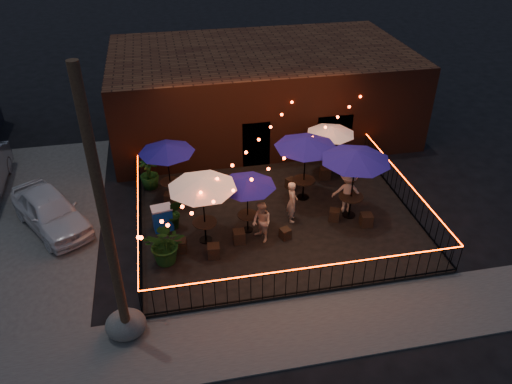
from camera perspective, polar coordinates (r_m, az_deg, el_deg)
The scene contains 36 objects.
ground at distance 17.25m, azimuth 4.03°, elevation -7.20°, with size 110.00×110.00×0.00m, color black.
patio at distance 18.72m, azimuth 2.48°, elevation -3.16°, with size 10.00×8.00×0.15m, color black.
sidewalk at distance 15.02m, azimuth 7.30°, elevation -14.98°, with size 18.00×2.50×0.05m, color #43413E.
brick_building at distance 24.86m, azimuth 0.49°, elevation 11.52°, with size 14.00×8.00×4.00m.
utility_pole at distance 12.41m, azimuth -16.78°, elevation -3.63°, with size 0.26×0.26×8.00m, color #321E14.
fence_front at distance 15.39m, azimuth 6.05°, elevation -10.02°, with size 10.00×0.04×1.04m.
fence_left at distance 18.03m, azimuth -13.15°, elevation -3.42°, with size 0.04×8.00×1.04m.
fence_right at distance 20.02m, azimuth 16.57°, elevation 0.00°, with size 0.04×8.00×1.04m.
festoon_lights at distance 16.95m, azimuth -0.41°, elevation 2.53°, with size 10.02×8.72×1.32m.
cafe_table_0 at distance 16.34m, azimuth -6.19°, elevation 0.95°, with size 3.09×3.09×2.57m.
cafe_table_1 at distance 19.00m, azimuth -10.20°, elevation 4.87°, with size 2.16×2.16×2.37m.
cafe_table_2 at distance 16.92m, azimuth -1.00°, elevation 1.07°, with size 2.61×2.61×2.21m.
cafe_table_3 at distance 18.65m, azimuth 5.74°, elevation 5.57°, with size 3.19×3.19×2.65m.
cafe_table_4 at distance 17.79m, azimuth 11.37°, elevation 4.01°, with size 2.72×2.72×2.77m.
cafe_table_5 at distance 20.62m, azimuth 8.54°, elevation 6.94°, with size 2.10×2.10×2.21m.
bistro_chair_0 at distance 17.20m, azimuth -8.63°, elevation -6.06°, with size 0.39×0.39×0.47m, color black.
bistro_chair_1 at distance 16.82m, azimuth -4.86°, elevation -6.77°, with size 0.40×0.40×0.48m, color black.
bistro_chair_2 at distance 19.66m, azimuth -9.87°, elevation -0.70°, with size 0.36×0.36×0.42m, color black.
bistro_chair_3 at distance 19.54m, azimuth -6.76°, elevation -0.60°, with size 0.37×0.37×0.44m, color black.
bistro_chair_4 at distance 17.38m, azimuth -1.95°, elevation -5.14°, with size 0.40×0.40×0.48m, color black.
bistro_chair_5 at distance 17.61m, azimuth 3.36°, elevation -4.76°, with size 0.34×0.34×0.40m, color black.
bistro_chair_6 at distance 20.08m, azimuth -0.26°, elevation 0.67°, with size 0.37×0.37×0.44m, color black.
bistro_chair_7 at distance 20.31m, azimuth 4.01°, elevation 0.98°, with size 0.37×0.37×0.43m, color black.
bistro_chair_8 at distance 18.66m, azimuth 8.94°, elevation -2.61°, with size 0.38×0.38×0.44m, color black.
bistro_chair_9 at distance 18.58m, azimuth 12.48°, elevation -3.14°, with size 0.41×0.41×0.49m, color black.
bistro_chair_10 at distance 21.08m, azimuth 7.89°, elevation 2.15°, with size 0.43×0.43×0.51m, color black.
bistro_chair_11 at distance 21.58m, azimuth 10.40°, elevation 2.65°, with size 0.42×0.42×0.49m, color black.
patron_a at distance 18.14m, azimuth 4.15°, elevation -1.10°, with size 0.60×0.39×1.63m, color #DFAC92.
patron_b at distance 17.16m, azimuth 0.65°, elevation -3.46°, with size 0.75×0.58×1.54m, color #D4A786.
patron_c at distance 18.87m, azimuth 10.42°, elevation 0.07°, with size 1.13×0.65×1.75m, color #E0AA8F.
potted_shrub_a at distance 16.53m, azimuth -10.23°, elevation -5.80°, with size 1.35×1.17×1.50m, color #0B390C.
potted_shrub_b at distance 18.07m, azimuth -9.34°, elevation -2.39°, with size 0.69×0.56×1.25m, color #183E0D.
potted_shrub_c at distance 20.51m, azimuth -12.15°, elevation 2.16°, with size 0.78×0.78×1.39m, color #1B3710.
cooler at distance 18.14m, azimuth -10.64°, elevation -2.95°, with size 0.79×0.62×0.94m.
boulder at distance 14.90m, azimuth -14.65°, elevation -14.45°, with size 1.02×0.86×0.79m, color #4E4E48.
car_white at distance 19.57m, azimuth -22.48°, elevation -1.99°, with size 1.65×4.11×1.40m, color silver.
Camera 1 is at (-3.77, -12.63, 11.13)m, focal length 35.00 mm.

